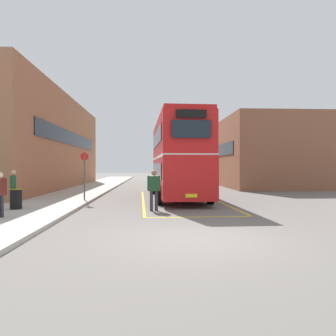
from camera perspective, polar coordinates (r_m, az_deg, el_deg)
The scene contains 12 objects.
ground_plane at distance 22.77m, azimuth 0.17°, elevation -4.56°, with size 135.60×135.60×0.00m, color #66605B.
sidewalk_left at distance 25.66m, azimuth -14.82°, elevation -3.86°, with size 4.00×57.60×0.14m, color #B2ADA3.
brick_building_left at distance 28.77m, azimuth -22.97°, elevation 4.23°, with size 5.97×22.61×7.82m.
depot_building_right at distance 32.80m, azimuth 16.32°, elevation 2.51°, with size 8.24×14.86×6.40m.
double_decker_bus at distance 18.81m, azimuth 1.79°, elevation 2.07°, with size 3.15×10.17×4.75m.
single_deck_bus at distance 39.95m, azimuth 3.60°, elevation -0.11°, with size 3.06×8.67×3.02m.
pedestrian_boarding at distance 13.53m, azimuth -2.61°, elevation -3.51°, with size 0.57×0.37×1.77m.
pedestrian_waiting_near at distance 14.73m, azimuth -26.56°, elevation -3.04°, with size 0.37×0.52×1.64m.
pedestrian_waiting_far at distance 12.37m, azimuth -28.54°, elevation -3.81°, with size 0.33×0.53×1.60m.
litter_bin at distance 14.60m, azimuth -26.14°, elevation -5.08°, with size 0.50×0.50×0.86m.
bus_stop_sign at distance 17.19m, azimuth -15.11°, elevation -0.57°, with size 0.44×0.12×2.54m.
bay_marking_yellow at distance 17.02m, azimuth 2.44°, elevation -6.21°, with size 4.69×12.24×0.01m.
Camera 1 is at (-1.26, -8.25, 1.94)m, focal length 33.19 mm.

